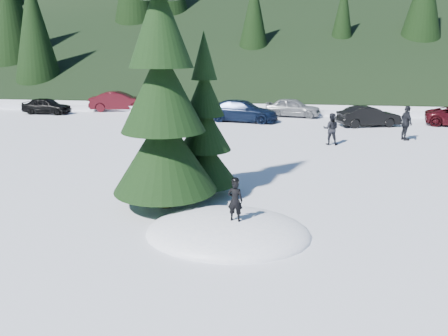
# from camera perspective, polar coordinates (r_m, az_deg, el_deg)

# --- Properties ---
(ground) EXTENTS (200.00, 200.00, 0.00)m
(ground) POSITION_cam_1_polar(r_m,az_deg,el_deg) (11.90, 0.52, -8.54)
(ground) COLOR white
(ground) RESTS_ON ground
(snow_mound) EXTENTS (4.48, 3.52, 0.96)m
(snow_mound) POSITION_cam_1_polar(r_m,az_deg,el_deg) (11.90, 0.52, -8.54)
(snow_mound) COLOR white
(snow_mound) RESTS_ON ground
(spruce_tall) EXTENTS (3.20, 3.20, 8.60)m
(spruce_tall) POSITION_cam_1_polar(r_m,az_deg,el_deg) (13.18, -8.03, 8.67)
(spruce_tall) COLOR black
(spruce_tall) RESTS_ON ground
(spruce_short) EXTENTS (2.20, 2.20, 5.37)m
(spruce_short) POSITION_cam_1_polar(r_m,az_deg,el_deg) (14.49, -2.52, 4.54)
(spruce_short) COLOR black
(spruce_short) RESTS_ON ground
(child_skier) EXTENTS (0.43, 0.32, 1.10)m
(child_skier) POSITION_cam_1_polar(r_m,az_deg,el_deg) (11.29, 1.47, -4.27)
(child_skier) COLOR black
(child_skier) RESTS_ON snow_mound
(adult_0) EXTENTS (0.85, 0.70, 1.64)m
(adult_0) POSITION_cam_1_polar(r_m,az_deg,el_deg) (23.14, 13.80, 4.97)
(adult_0) COLOR black
(adult_0) RESTS_ON ground
(adult_1) EXTENTS (0.71, 1.17, 1.87)m
(adult_1) POSITION_cam_1_polar(r_m,az_deg,el_deg) (25.52, 22.69, 5.43)
(adult_1) COLOR black
(adult_1) RESTS_ON ground
(car_0) EXTENTS (3.68, 1.61, 1.23)m
(car_0) POSITION_cam_1_polar(r_m,az_deg,el_deg) (35.94, -22.17, 7.54)
(car_0) COLOR black
(car_0) RESTS_ON ground
(car_1) EXTENTS (4.79, 2.49, 1.50)m
(car_1) POSITION_cam_1_polar(r_m,az_deg,el_deg) (35.98, -13.49, 8.47)
(car_1) COLOR #3B0A10
(car_1) RESTS_ON ground
(car_2) EXTENTS (5.13, 3.70, 1.30)m
(car_2) POSITION_cam_1_polar(r_m,az_deg,el_deg) (31.21, -7.29, 7.57)
(car_2) COLOR #515259
(car_2) RESTS_ON ground
(car_3) EXTENTS (5.18, 2.76, 1.43)m
(car_3) POSITION_cam_1_polar(r_m,az_deg,el_deg) (29.86, 2.38, 7.46)
(car_3) COLOR black
(car_3) RESTS_ON ground
(car_4) EXTENTS (4.17, 2.25, 1.35)m
(car_4) POSITION_cam_1_polar(r_m,az_deg,el_deg) (32.31, 8.99, 7.82)
(car_4) COLOR gray
(car_4) RESTS_ON ground
(car_5) EXTENTS (4.13, 2.43, 1.28)m
(car_5) POSITION_cam_1_polar(r_m,az_deg,el_deg) (29.39, 18.38, 6.42)
(car_5) COLOR black
(car_5) RESTS_ON ground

